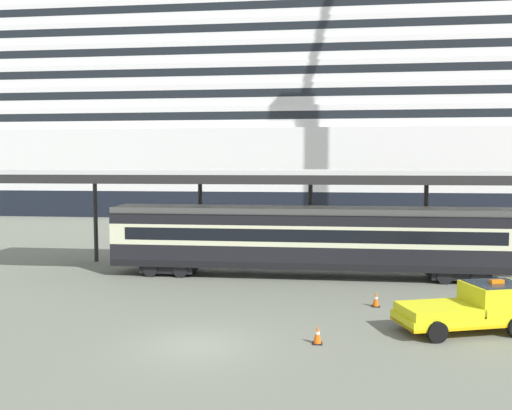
{
  "coord_description": "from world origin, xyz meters",
  "views": [
    {
      "loc": [
        4.34,
        -18.58,
        6.62
      ],
      "look_at": [
        1.16,
        8.71,
        4.5
      ],
      "focal_mm": 37.3,
      "sensor_mm": 36.0,
      "label": 1
    }
  ],
  "objects_px": {
    "train_carriage": "(309,238)",
    "service_truck": "(475,306)",
    "traffic_cone_near": "(317,334)",
    "traffic_cone_mid": "(376,299)",
    "cruise_ship": "(406,116)"
  },
  "relations": [
    {
      "from": "service_truck",
      "to": "traffic_cone_mid",
      "type": "bearing_deg",
      "value": 137.39
    },
    {
      "from": "train_carriage",
      "to": "service_truck",
      "type": "distance_m",
      "value": 11.68
    },
    {
      "from": "cruise_ship",
      "to": "train_carriage",
      "type": "relative_size",
      "value": 7.52
    },
    {
      "from": "cruise_ship",
      "to": "traffic_cone_mid",
      "type": "distance_m",
      "value": 52.79
    },
    {
      "from": "train_carriage",
      "to": "service_truck",
      "type": "relative_size",
      "value": 4.17
    },
    {
      "from": "service_truck",
      "to": "traffic_cone_mid",
      "type": "relative_size",
      "value": 7.76
    },
    {
      "from": "train_carriage",
      "to": "traffic_cone_mid",
      "type": "xyz_separation_m",
      "value": [
        3.2,
        -6.26,
        -1.96
      ]
    },
    {
      "from": "train_carriage",
      "to": "cruise_ship",
      "type": "bearing_deg",
      "value": 74.42
    },
    {
      "from": "cruise_ship",
      "to": "service_truck",
      "type": "distance_m",
      "value": 55.26
    },
    {
      "from": "service_truck",
      "to": "traffic_cone_near",
      "type": "xyz_separation_m",
      "value": [
        -6.2,
        -2.26,
        -0.64
      ]
    },
    {
      "from": "cruise_ship",
      "to": "traffic_cone_near",
      "type": "bearing_deg",
      "value": -101.93
    },
    {
      "from": "service_truck",
      "to": "traffic_cone_mid",
      "type": "height_order",
      "value": "service_truck"
    },
    {
      "from": "train_carriage",
      "to": "service_truck",
      "type": "xyz_separation_m",
      "value": [
        6.7,
        -9.48,
        -1.32
      ]
    },
    {
      "from": "service_truck",
      "to": "traffic_cone_near",
      "type": "height_order",
      "value": "service_truck"
    },
    {
      "from": "traffic_cone_near",
      "to": "traffic_cone_mid",
      "type": "relative_size",
      "value": 1.0
    }
  ]
}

